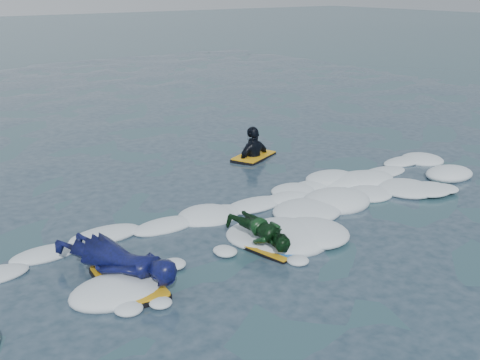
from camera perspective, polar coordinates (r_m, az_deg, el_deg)
name	(u,v)px	position (r m, az deg, el deg)	size (l,w,h in m)	color
ground	(240,261)	(8.03, -0.03, -7.66)	(120.00, 120.00, 0.00)	#1C3943
foam_band	(198,235)	(8.81, -3.99, -5.25)	(12.00, 3.10, 0.30)	silver
prone_woman_unit	(120,261)	(7.60, -11.33, -7.57)	(1.24, 1.93, 0.48)	black
prone_child_unit	(264,233)	(8.30, 2.26, -5.08)	(0.58, 1.17, 0.43)	black
waiting_rider_unit	(254,162)	(12.54, 1.30, 1.72)	(1.16, 0.92, 1.53)	black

